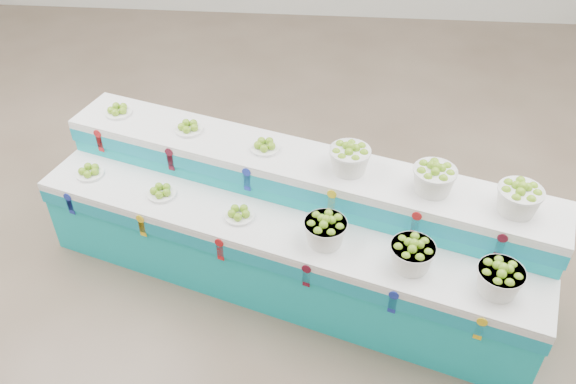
% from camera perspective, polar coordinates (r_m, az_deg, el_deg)
% --- Properties ---
extents(ground, '(10.00, 10.00, 0.00)m').
position_cam_1_polar(ground, '(5.35, -2.84, -4.85)').
color(ground, brown).
rests_on(ground, ground).
extents(display_stand, '(4.11, 2.18, 1.02)m').
position_cam_1_polar(display_stand, '(4.74, -0.00, -3.36)').
color(display_stand, '#15B6BF').
rests_on(display_stand, ground).
extents(plate_lower_left, '(0.29, 0.29, 0.09)m').
position_cam_1_polar(plate_lower_left, '(5.15, -18.41, 1.95)').
color(plate_lower_left, white).
rests_on(plate_lower_left, display_stand).
extents(plate_lower_mid, '(0.29, 0.29, 0.09)m').
position_cam_1_polar(plate_lower_mid, '(4.79, -12.00, 0.11)').
color(plate_lower_mid, white).
rests_on(plate_lower_mid, display_stand).
extents(plate_lower_right, '(0.29, 0.29, 0.09)m').
position_cam_1_polar(plate_lower_right, '(4.50, -4.69, -1.98)').
color(plate_lower_right, white).
rests_on(plate_lower_right, display_stand).
extents(basket_lower_left, '(0.39, 0.39, 0.22)m').
position_cam_1_polar(basket_lower_left, '(4.26, 3.58, -3.64)').
color(basket_lower_left, silver).
rests_on(basket_lower_left, display_stand).
extents(basket_lower_mid, '(0.39, 0.39, 0.22)m').
position_cam_1_polar(basket_lower_mid, '(4.16, 11.73, -5.81)').
color(basket_lower_mid, silver).
rests_on(basket_lower_mid, display_stand).
extents(basket_lower_right, '(0.39, 0.39, 0.22)m').
position_cam_1_polar(basket_lower_right, '(4.16, 19.51, -7.76)').
color(basket_lower_right, silver).
rests_on(basket_lower_right, display_stand).
extents(plate_upper_left, '(0.29, 0.29, 0.09)m').
position_cam_1_polar(plate_upper_left, '(5.29, -15.90, 7.57)').
color(plate_upper_left, white).
rests_on(plate_upper_left, display_stand).
extents(plate_upper_mid, '(0.29, 0.29, 0.09)m').
position_cam_1_polar(plate_upper_mid, '(4.94, -9.46, 6.17)').
color(plate_upper_mid, white).
rests_on(plate_upper_mid, display_stand).
extents(plate_upper_right, '(0.29, 0.29, 0.09)m').
position_cam_1_polar(plate_upper_right, '(4.66, -2.21, 4.51)').
color(plate_upper_right, white).
rests_on(plate_upper_right, display_stand).
extents(basket_upper_left, '(0.39, 0.39, 0.22)m').
position_cam_1_polar(basket_upper_left, '(4.43, 5.88, 3.26)').
color(basket_upper_left, silver).
rests_on(basket_upper_left, display_stand).
extents(basket_upper_mid, '(0.39, 0.39, 0.22)m').
position_cam_1_polar(basket_upper_mid, '(4.34, 13.74, 1.32)').
color(basket_upper_mid, silver).
rests_on(basket_upper_mid, display_stand).
extents(basket_upper_right, '(0.39, 0.39, 0.22)m').
position_cam_1_polar(basket_upper_right, '(4.34, 21.14, -0.53)').
color(basket_upper_right, silver).
rests_on(basket_upper_right, display_stand).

